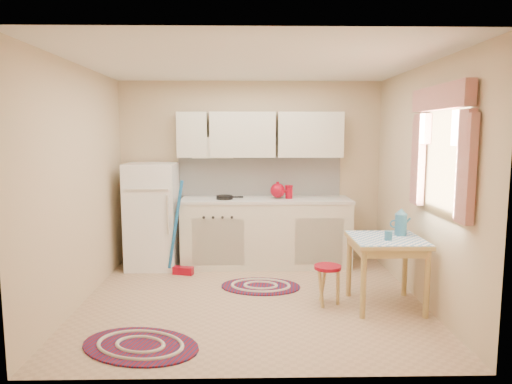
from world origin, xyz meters
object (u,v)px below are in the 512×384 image
at_px(stool, 327,285).
at_px(base_cabinets, 266,234).
at_px(fridge, 152,216).
at_px(table, 386,273).

bearing_deg(stool, base_cabinets, 111.86).
height_order(fridge, base_cabinets, fridge).
xyz_separation_m(base_cabinets, table, (1.18, -1.52, -0.08)).
distance_m(fridge, table, 3.09).
bearing_deg(fridge, stool, -33.81).
height_order(fridge, stool, fridge).
distance_m(base_cabinets, stool, 1.59).
bearing_deg(base_cabinets, table, -52.20).
bearing_deg(base_cabinets, stool, -68.14).
relative_size(fridge, table, 1.94).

